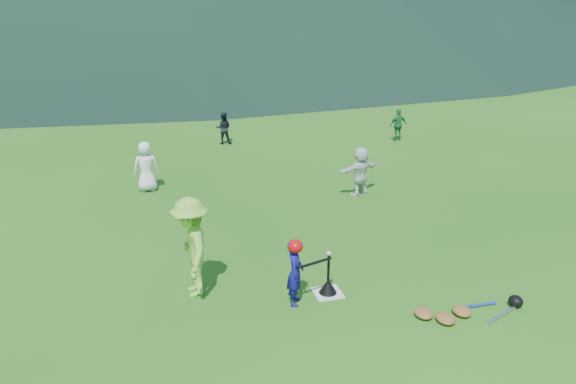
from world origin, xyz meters
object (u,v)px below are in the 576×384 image
at_px(home_plate, 328,293).
at_px(batter_child, 295,273).
at_px(fielder_d, 360,171).
at_px(batting_tee, 328,287).
at_px(fielder_b, 224,128).
at_px(equipment_pile, 462,311).
at_px(fielder_a, 146,167).
at_px(adult_coach, 192,247).
at_px(fielder_c, 398,125).

height_order(home_plate, batter_child, batter_child).
height_order(home_plate, fielder_d, fielder_d).
relative_size(batter_child, batting_tee, 1.60).
relative_size(fielder_b, equipment_pile, 0.57).
xyz_separation_m(fielder_a, batting_tee, (2.68, -5.87, -0.49)).
xyz_separation_m(adult_coach, equipment_pile, (3.92, -1.76, -0.77)).
bearing_deg(fielder_d, fielder_a, -36.64).
bearing_deg(adult_coach, fielder_c, 136.22).
relative_size(batting_tee, equipment_pile, 0.38).
distance_m(home_plate, batter_child, 0.82).
xyz_separation_m(batting_tee, equipment_pile, (1.80, -1.16, -0.06)).
xyz_separation_m(fielder_b, fielder_d, (2.44, -5.47, 0.09)).
relative_size(fielder_c, batting_tee, 1.53).
bearing_deg(fielder_c, equipment_pile, 63.48).
height_order(home_plate, fielder_a, fielder_a).
height_order(batter_child, equipment_pile, batter_child).
xyz_separation_m(home_plate, adult_coach, (-2.13, 0.61, 0.83)).
bearing_deg(fielder_d, fielder_b, -84.24).
xyz_separation_m(batter_child, fielder_d, (2.88, 4.36, 0.05)).
xyz_separation_m(batter_child, adult_coach, (-1.53, 0.74, 0.30)).
relative_size(home_plate, fielder_c, 0.43).
bearing_deg(adult_coach, fielder_a, -174.51).
bearing_deg(batter_child, equipment_pile, -92.11).
xyz_separation_m(fielder_a, fielder_c, (8.06, 2.71, -0.10)).
xyz_separation_m(fielder_d, batting_tee, (-2.28, -4.22, -0.47)).
bearing_deg(home_plate, adult_coach, 164.04).
bearing_deg(home_plate, fielder_b, 90.94).
bearing_deg(equipment_pile, fielder_b, 100.21).
xyz_separation_m(fielder_b, fielder_c, (5.54, -1.11, 0.01)).
distance_m(batter_child, fielder_d, 5.22).
distance_m(fielder_b, equipment_pile, 11.04).
distance_m(fielder_b, fielder_d, 5.99).
height_order(batter_child, adult_coach, adult_coach).
distance_m(fielder_a, fielder_b, 4.58).
xyz_separation_m(home_plate, fielder_d, (2.28, 4.22, 0.59)).
xyz_separation_m(adult_coach, fielder_a, (-0.56, 5.27, -0.22)).
bearing_deg(fielder_c, fielder_a, 12.24).
bearing_deg(fielder_b, batting_tee, 104.27).
bearing_deg(batter_child, fielder_b, 18.39).
relative_size(adult_coach, fielder_a, 1.35).
bearing_deg(fielder_d, batter_child, 38.31).
bearing_deg(home_plate, fielder_a, 114.55).
bearing_deg(fielder_b, adult_coach, 91.11).
bearing_deg(fielder_a, fielder_d, 161.50).
height_order(home_plate, fielder_c, fielder_c).
bearing_deg(equipment_pile, batter_child, 156.92).
distance_m(fielder_d, equipment_pile, 5.43).
bearing_deg(batting_tee, fielder_d, 61.68).
bearing_deg(equipment_pile, home_plate, 147.23).
relative_size(adult_coach, equipment_pile, 0.93).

